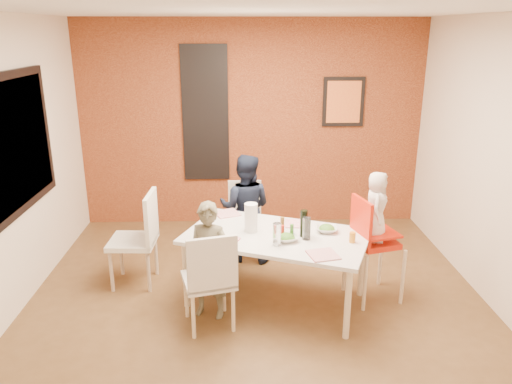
{
  "coord_description": "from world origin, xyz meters",
  "views": [
    {
      "loc": [
        -0.14,
        -4.28,
        2.55
      ],
      "look_at": [
        0.0,
        0.3,
        1.05
      ],
      "focal_mm": 35.0,
      "sensor_mm": 36.0,
      "label": 1
    }
  ],
  "objects_px": {
    "chair_far": "(245,213)",
    "wine_bottle": "(304,223)",
    "high_chair": "(371,239)",
    "child_far": "(245,208)",
    "child_near": "(209,261)",
    "dining_table": "(276,241)",
    "chair_left": "(141,234)",
    "chair_near": "(210,276)",
    "paper_towel_roll": "(251,218)",
    "toddler": "(376,207)"
  },
  "relations": [
    {
      "from": "chair_far",
      "to": "wine_bottle",
      "type": "relative_size",
      "value": 3.28
    },
    {
      "from": "high_chair",
      "to": "child_far",
      "type": "xyz_separation_m",
      "value": [
        -1.2,
        0.93,
        -0.01
      ]
    },
    {
      "from": "child_near",
      "to": "dining_table",
      "type": "bearing_deg",
      "value": 36.62
    },
    {
      "from": "chair_left",
      "to": "chair_near",
      "type": "bearing_deg",
      "value": 43.07
    },
    {
      "from": "child_far",
      "to": "paper_towel_roll",
      "type": "distance_m",
      "value": 0.9
    },
    {
      "from": "child_near",
      "to": "wine_bottle",
      "type": "bearing_deg",
      "value": 27.86
    },
    {
      "from": "chair_near",
      "to": "toddler",
      "type": "distance_m",
      "value": 1.69
    },
    {
      "from": "chair_far",
      "to": "paper_towel_roll",
      "type": "bearing_deg",
      "value": -88.31
    },
    {
      "from": "paper_towel_roll",
      "to": "child_near",
      "type": "bearing_deg",
      "value": -140.02
    },
    {
      "from": "chair_near",
      "to": "child_far",
      "type": "bearing_deg",
      "value": -117.48
    },
    {
      "from": "toddler",
      "to": "chair_far",
      "type": "bearing_deg",
      "value": 61.54
    },
    {
      "from": "chair_far",
      "to": "child_near",
      "type": "xyz_separation_m",
      "value": [
        -0.34,
        -1.43,
        0.08
      ]
    },
    {
      "from": "chair_near",
      "to": "paper_towel_roll",
      "type": "bearing_deg",
      "value": -137.9
    },
    {
      "from": "dining_table",
      "to": "toddler",
      "type": "xyz_separation_m",
      "value": [
        0.95,
        0.04,
        0.32
      ]
    },
    {
      "from": "chair_near",
      "to": "chair_far",
      "type": "relative_size",
      "value": 1.1
    },
    {
      "from": "wine_bottle",
      "to": "dining_table",
      "type": "bearing_deg",
      "value": 168.73
    },
    {
      "from": "child_far",
      "to": "high_chair",
      "type": "bearing_deg",
      "value": 154.58
    },
    {
      "from": "wine_bottle",
      "to": "chair_near",
      "type": "bearing_deg",
      "value": -153.47
    },
    {
      "from": "chair_near",
      "to": "chair_left",
      "type": "bearing_deg",
      "value": -64.22
    },
    {
      "from": "chair_near",
      "to": "chair_far",
      "type": "distance_m",
      "value": 1.7
    },
    {
      "from": "child_near",
      "to": "chair_near",
      "type": "bearing_deg",
      "value": -69.0
    },
    {
      "from": "high_chair",
      "to": "wine_bottle",
      "type": "relative_size",
      "value": 4.08
    },
    {
      "from": "dining_table",
      "to": "wine_bottle",
      "type": "bearing_deg",
      "value": -11.27
    },
    {
      "from": "child_near",
      "to": "toddler",
      "type": "bearing_deg",
      "value": 25.9
    },
    {
      "from": "paper_towel_roll",
      "to": "dining_table",
      "type": "bearing_deg",
      "value": -20.55
    },
    {
      "from": "chair_far",
      "to": "high_chair",
      "type": "distance_m",
      "value": 1.69
    },
    {
      "from": "chair_near",
      "to": "dining_table",
      "type": "bearing_deg",
      "value": -156.62
    },
    {
      "from": "chair_near",
      "to": "child_far",
      "type": "height_order",
      "value": "child_far"
    },
    {
      "from": "paper_towel_roll",
      "to": "chair_near",
      "type": "bearing_deg",
      "value": -122.89
    },
    {
      "from": "paper_towel_roll",
      "to": "wine_bottle",
      "type": "bearing_deg",
      "value": -15.86
    },
    {
      "from": "high_chair",
      "to": "child_near",
      "type": "relative_size",
      "value": 0.95
    },
    {
      "from": "wine_bottle",
      "to": "child_far",
      "type": "bearing_deg",
      "value": 117.84
    },
    {
      "from": "child_far",
      "to": "wine_bottle",
      "type": "height_order",
      "value": "child_far"
    },
    {
      "from": "wine_bottle",
      "to": "toddler",
      "type": "bearing_deg",
      "value": 7.51
    },
    {
      "from": "wine_bottle",
      "to": "paper_towel_roll",
      "type": "distance_m",
      "value": 0.51
    },
    {
      "from": "chair_left",
      "to": "high_chair",
      "type": "relative_size",
      "value": 0.95
    },
    {
      "from": "high_chair",
      "to": "toddler",
      "type": "height_order",
      "value": "toddler"
    },
    {
      "from": "child_near",
      "to": "paper_towel_roll",
      "type": "distance_m",
      "value": 0.58
    },
    {
      "from": "chair_left",
      "to": "child_near",
      "type": "distance_m",
      "value": 0.98
    },
    {
      "from": "dining_table",
      "to": "chair_near",
      "type": "xyz_separation_m",
      "value": [
        -0.6,
        -0.48,
        -0.12
      ]
    },
    {
      "from": "dining_table",
      "to": "child_near",
      "type": "relative_size",
      "value": 1.73
    },
    {
      "from": "paper_towel_roll",
      "to": "chair_left",
      "type": "bearing_deg",
      "value": 164.28
    },
    {
      "from": "chair_left",
      "to": "child_near",
      "type": "height_order",
      "value": "child_near"
    },
    {
      "from": "dining_table",
      "to": "paper_towel_roll",
      "type": "relative_size",
      "value": 6.84
    },
    {
      "from": "high_chair",
      "to": "toddler",
      "type": "relative_size",
      "value": 1.55
    },
    {
      "from": "chair_far",
      "to": "chair_left",
      "type": "height_order",
      "value": "chair_left"
    },
    {
      "from": "chair_left",
      "to": "child_near",
      "type": "relative_size",
      "value": 0.9
    },
    {
      "from": "child_near",
      "to": "paper_towel_roll",
      "type": "height_order",
      "value": "child_near"
    },
    {
      "from": "dining_table",
      "to": "chair_left",
      "type": "xyz_separation_m",
      "value": [
        -1.36,
        0.41,
        -0.08
      ]
    },
    {
      "from": "toddler",
      "to": "wine_bottle",
      "type": "relative_size",
      "value": 2.62
    }
  ]
}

